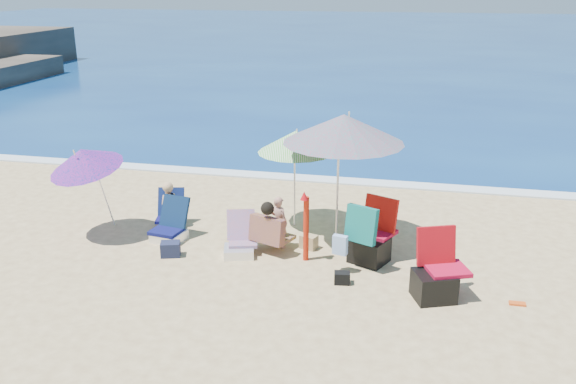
% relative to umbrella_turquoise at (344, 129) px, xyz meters
% --- Properties ---
extents(ground, '(120.00, 120.00, 0.00)m').
position_rel_umbrella_turquoise_xyz_m(ground, '(-0.59, -1.49, -2.18)').
color(ground, '#D8BC84').
rests_on(ground, ground).
extents(sea, '(120.00, 80.00, 0.12)m').
position_rel_umbrella_turquoise_xyz_m(sea, '(-0.59, 43.51, -2.23)').
color(sea, navy).
rests_on(sea, ground).
extents(foam, '(120.00, 0.50, 0.04)m').
position_rel_umbrella_turquoise_xyz_m(foam, '(-0.59, 3.61, -2.16)').
color(foam, white).
rests_on(foam, ground).
extents(umbrella_turquoise, '(2.77, 2.77, 2.48)m').
position_rel_umbrella_turquoise_xyz_m(umbrella_turquoise, '(0.00, 0.00, 0.00)').
color(umbrella_turquoise, silver).
rests_on(umbrella_turquoise, ground).
extents(umbrella_striped, '(1.71, 1.71, 1.96)m').
position_rel_umbrella_turquoise_xyz_m(umbrella_striped, '(-1.00, 0.67, -0.46)').
color(umbrella_striped, white).
rests_on(umbrella_striped, ground).
extents(umbrella_blue, '(1.84, 1.86, 1.87)m').
position_rel_umbrella_turquoise_xyz_m(umbrella_blue, '(-4.71, -0.69, -0.65)').
color(umbrella_blue, white).
rests_on(umbrella_blue, ground).
extents(furled_umbrella, '(0.15, 0.20, 1.29)m').
position_rel_umbrella_turquoise_xyz_m(furled_umbrella, '(-0.50, -0.88, -1.47)').
color(furled_umbrella, '#B6220D').
rests_on(furled_umbrella, ground).
extents(chair_navy, '(0.66, 0.77, 0.78)m').
position_rel_umbrella_turquoise_xyz_m(chair_navy, '(-3.16, -0.54, -1.97)').
color(chair_navy, '#0C1048').
rests_on(chair_navy, ground).
extents(chair_rainbow, '(0.67, 0.84, 0.72)m').
position_rel_umbrella_turquoise_xyz_m(chair_rainbow, '(-1.69, -0.85, -1.99)').
color(chair_rainbow, '#CD5348').
rests_on(chair_rainbow, ground).
extents(camp_chair_left, '(0.94, 0.84, 1.08)m').
position_rel_umbrella_turquoise_xyz_m(camp_chair_left, '(1.71, -1.75, -1.86)').
color(camp_chair_left, '#AB0C2D').
rests_on(camp_chair_left, ground).
extents(camp_chair_right, '(1.05, 1.20, 1.14)m').
position_rel_umbrella_turquoise_xyz_m(camp_chair_right, '(0.58, -0.72, -1.77)').
color(camp_chair_right, maroon).
rests_on(camp_chair_right, ground).
extents(person_center, '(0.81, 0.84, 0.99)m').
position_rel_umbrella_turquoise_xyz_m(person_center, '(-1.14, -0.57, -1.70)').
color(person_center, tan).
rests_on(person_center, ground).
extents(person_left, '(0.63, 0.69, 0.94)m').
position_rel_umbrella_turquoise_xyz_m(person_left, '(-3.43, 0.13, -1.75)').
color(person_left, tan).
rests_on(person_left, ground).
extents(bag_navy_a, '(0.39, 0.33, 0.26)m').
position_rel_umbrella_turquoise_xyz_m(bag_navy_a, '(-2.87, -1.23, -2.05)').
color(bag_navy_a, '#1A203B').
rests_on(bag_navy_a, ground).
extents(bag_tan, '(0.35, 0.29, 0.25)m').
position_rel_umbrella_turquoise_xyz_m(bag_tan, '(-0.53, -0.38, -2.05)').
color(bag_tan, tan).
rests_on(bag_tan, ground).
extents(bag_black_b, '(0.28, 0.21, 0.20)m').
position_rel_umbrella_turquoise_xyz_m(bag_black_b, '(0.25, -1.61, -2.08)').
color(bag_black_b, black).
rests_on(bag_black_b, ground).
extents(orange_item, '(0.24, 0.11, 0.03)m').
position_rel_umbrella_turquoise_xyz_m(orange_item, '(2.94, -1.72, -2.16)').
color(orange_item, '#DA4E16').
rests_on(orange_item, ground).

